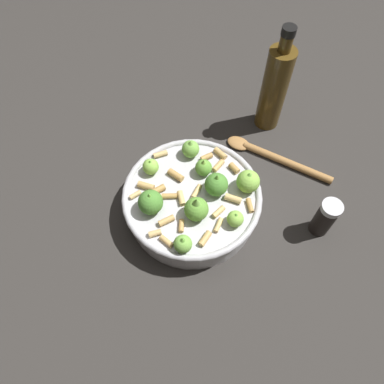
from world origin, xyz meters
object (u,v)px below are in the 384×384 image
pepper_shaker (325,218)px  wooden_spoon (272,157)px  olive_oil_bottle (274,88)px  cooking_pan (193,200)px

pepper_shaker → wooden_spoon: pepper_shaker is taller
olive_oil_bottle → wooden_spoon: bearing=62.2°
cooking_pan → pepper_shaker: 0.25m
cooking_pan → pepper_shaker: bearing=141.8°
cooking_pan → wooden_spoon: bearing=-172.4°
cooking_pan → wooden_spoon: 0.22m
cooking_pan → olive_oil_bottle: bearing=-154.8°
cooking_pan → wooden_spoon: (-0.22, -0.03, -0.03)m
olive_oil_bottle → cooking_pan: bearing=25.2°
cooking_pan → olive_oil_bottle: size_ratio=1.07×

